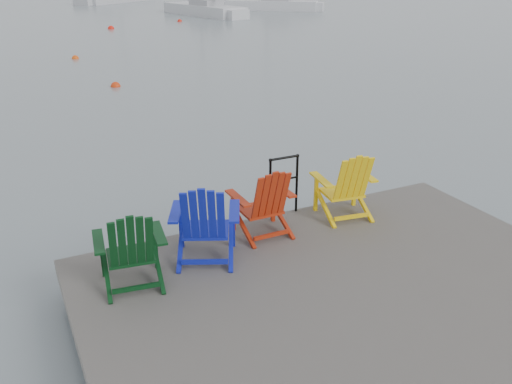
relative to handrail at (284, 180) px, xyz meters
name	(u,v)px	position (x,y,z in m)	size (l,w,h in m)	color
ground	(366,341)	(-0.25, -2.45, -1.04)	(400.00, 400.00, 0.00)	slate
dock	(368,315)	(-0.25, -2.45, -0.69)	(6.00, 5.00, 1.40)	#322F2D
handrail	(284,180)	(0.00, 0.00, 0.00)	(0.48, 0.04, 0.90)	black
chair_green	(131,247)	(-2.48, -0.96, -0.04)	(0.86, 0.81, 0.99)	black
chair_blue	(205,221)	(-1.52, -0.77, 0.00)	(1.04, 1.00, 1.07)	#101CAB
chair_red	(264,201)	(-0.56, -0.48, -0.04)	(0.80, 0.74, 0.99)	#AB250C
chair_yellow	(346,184)	(0.76, -0.48, -0.03)	(0.89, 0.83, 1.02)	yellow
sailboat_near	(204,11)	(12.83, 37.11, -0.69)	(4.16, 9.29, 12.35)	silver
sailboat_far	(272,6)	(20.19, 39.24, -0.69)	(7.72, 6.67, 11.27)	silver
buoy_a	(116,87)	(0.21, 12.48, -1.04)	(0.34, 0.34, 0.34)	red
buoy_b	(75,59)	(-0.10, 19.17, -1.04)	(0.31, 0.31, 0.31)	#F1500E
buoy_c	(180,22)	(9.37, 32.99, -1.04)	(0.33, 0.33, 0.33)	red
buoy_d	(111,29)	(3.85, 30.35, -1.04)	(0.41, 0.41, 0.41)	#F91C0E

